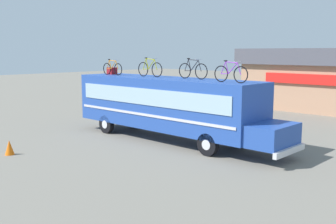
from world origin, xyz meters
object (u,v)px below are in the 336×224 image
Objects in this scene: rooftop_bicycle_1 at (112,68)px; traffic_cone at (9,147)px; rooftop_bicycle_4 at (231,73)px; luggage_bag_1 at (112,71)px; rooftop_bicycle_3 at (193,70)px; rooftop_bicycle_2 at (150,69)px; bus at (168,104)px.

traffic_cone is (1.08, -6.46, -3.10)m from rooftop_bicycle_1.
rooftop_bicycle_1 reaches higher than traffic_cone.
rooftop_bicycle_4 is 9.80m from traffic_cone.
traffic_cone is at bearing -136.28° from rooftop_bicycle_4.
rooftop_bicycle_3 is at bearing 1.38° from luggage_bag_1.
luggage_bag_1 is 0.82m from rooftop_bicycle_1.
traffic_cone is (-1.49, -6.83, -3.14)m from rooftop_bicycle_2.
rooftop_bicycle_2 is 2.65m from rooftop_bicycle_3.
rooftop_bicycle_1 is at bearing -171.94° from rooftop_bicycle_2.
luggage_bag_1 is 7.73m from traffic_cone.
rooftop_bicycle_4 reaches higher than luggage_bag_1.
bus is 7.24× the size of rooftop_bicycle_4.
rooftop_bicycle_2 is at bearing 176.26° from bus.
rooftop_bicycle_3 is 2.67m from rooftop_bicycle_4.
bus is 7.47m from traffic_cone.
rooftop_bicycle_2 is at bearing 175.53° from rooftop_bicycle_4.
luggage_bag_1 is 3.22m from rooftop_bicycle_2.
luggage_bag_1 is 0.71× the size of traffic_cone.
rooftop_bicycle_2 reaches higher than traffic_cone.
luggage_bag_1 is at bearing 177.99° from rooftop_bicycle_2.
rooftop_bicycle_4 is at bearing -4.73° from bus.
rooftop_bicycle_4 is (3.85, -0.32, 1.65)m from bus.
rooftop_bicycle_2 is (3.21, -0.11, 0.21)m from luggage_bag_1.
bus is 4.20m from rooftop_bicycle_4.
luggage_bag_1 is 8.45m from rooftop_bicycle_4.
traffic_cone is (-4.13, -7.08, -3.14)m from rooftop_bicycle_3.
bus is at bearing -2.52° from luggage_bag_1.
rooftop_bicycle_2 is 5.24m from rooftop_bicycle_4.
rooftop_bicycle_4 is at bearing -3.53° from luggage_bag_1.
bus is 4.27m from rooftop_bicycle_1.
rooftop_bicycle_2 is at bearing -2.01° from luggage_bag_1.
luggage_bag_1 is 5.85m from rooftop_bicycle_3.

